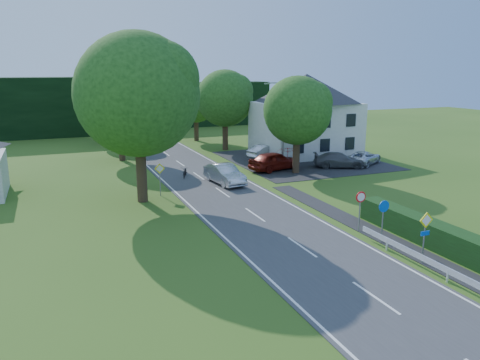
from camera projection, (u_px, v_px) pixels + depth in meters
name	position (u px, v px, depth m)	size (l,w,h in m)	color
road	(243.00, 207.00, 31.65)	(7.00, 80.00, 0.04)	#3B3B3D
parking_pad	(302.00, 160.00, 47.79)	(14.00, 16.00, 0.04)	black
line_edge_left	(197.00, 212.00, 30.45)	(0.12, 80.00, 0.01)	white
line_edge_right	(285.00, 201.00, 32.85)	(0.12, 80.00, 0.01)	white
line_centre	(243.00, 206.00, 31.65)	(0.12, 80.00, 0.01)	white
tree_main	(139.00, 119.00, 31.69)	(9.40, 9.40, 11.64)	#1B4314
tree_left_far	(120.00, 118.00, 46.81)	(7.00, 7.00, 8.58)	#1B4314
tree_right_far	(225.00, 110.00, 52.99)	(7.40, 7.40, 9.09)	#1B4314
tree_left_back	(110.00, 111.00, 57.85)	(6.60, 6.60, 8.07)	#1B4314
tree_right_back	(196.00, 111.00, 59.99)	(6.20, 6.20, 7.56)	#1B4314
tree_right_mid	(297.00, 125.00, 41.01)	(7.00, 7.00, 8.58)	#1B4314
treeline_right	(179.00, 105.00, 75.19)	(30.00, 5.00, 7.00)	black
house_white	(306.00, 114.00, 50.21)	(10.60, 8.40, 8.60)	silver
streetlight	(282.00, 121.00, 42.60)	(2.03, 0.18, 8.00)	gray
sign_priority_right	(425.00, 228.00, 22.02)	(0.78, 0.09, 2.59)	gray
sign_roundabout	(383.00, 213.00, 24.75)	(0.64, 0.08, 2.37)	gray
sign_speed_limit	(360.00, 202.00, 26.52)	(0.64, 0.11, 2.37)	gray
sign_priority_left	(160.00, 173.00, 34.08)	(0.78, 0.09, 2.44)	gray
moving_car	(225.00, 174.00, 37.79)	(1.67, 4.80, 1.58)	silver
motorcycle	(185.00, 172.00, 40.10)	(0.62, 1.77, 0.93)	black
parked_car_red	(275.00, 161.00, 42.86)	(2.03, 5.04, 1.72)	#63120B
parked_car_silver_a	(266.00, 152.00, 48.53)	(1.50, 4.29, 1.41)	#B5B4B9
parked_car_grey	(339.00, 160.00, 44.06)	(1.95, 4.79, 1.39)	#505156
parked_car_silver_b	(364.00, 158.00, 45.53)	(2.16, 4.68, 1.30)	silver
parasol	(288.00, 158.00, 43.50)	(2.20, 2.24, 2.02)	red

